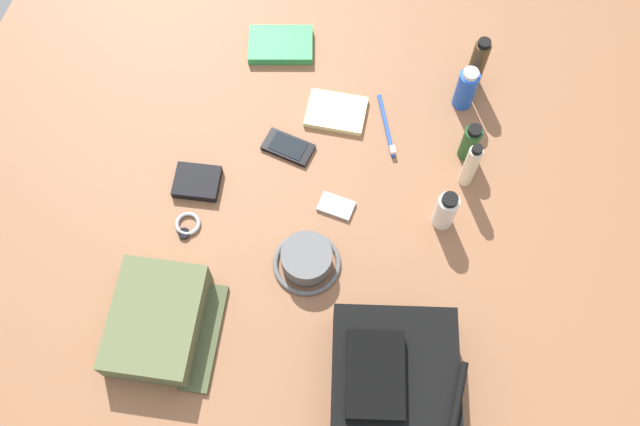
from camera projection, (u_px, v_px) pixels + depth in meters
name	position (u px, v px, depth m)	size (l,w,h in m)	color
ground_plane	(320.00, 222.00, 1.70)	(2.64, 2.02, 0.02)	brown
backpack	(393.00, 387.00, 1.46)	(0.37, 0.33, 0.15)	black
toiletry_pouch	(159.00, 322.00, 1.55)	(0.28, 0.26, 0.08)	#56603D
bucket_hat	(306.00, 260.00, 1.62)	(0.16, 0.16, 0.06)	#5E5E5E
cologne_bottle	(478.00, 63.00, 1.78)	(0.04, 0.04, 0.17)	#473319
deodorant_spray	(466.00, 88.00, 1.77)	(0.05, 0.05, 0.13)	blue
shampoo_bottle	(470.00, 142.00, 1.71)	(0.04, 0.04, 0.12)	#19471E
lotion_bottle	(471.00, 165.00, 1.66)	(0.03, 0.03, 0.16)	beige
toothpaste_tube	(446.00, 211.00, 1.63)	(0.05, 0.05, 0.13)	white
paperback_novel	(281.00, 45.00, 1.89)	(0.16, 0.20, 0.02)	#2D934C
cell_phone	(288.00, 147.00, 1.77)	(0.09, 0.13, 0.01)	black
media_player	(336.00, 206.00, 1.70)	(0.06, 0.09, 0.01)	#B7B7BC
wristwatch	(187.00, 225.00, 1.68)	(0.07, 0.06, 0.01)	#99999E
toothbrush	(387.00, 129.00, 1.79)	(0.17, 0.09, 0.02)	blue
wallet	(197.00, 182.00, 1.72)	(0.09, 0.11, 0.02)	black
notepad	(336.00, 112.00, 1.81)	(0.11, 0.15, 0.02)	beige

